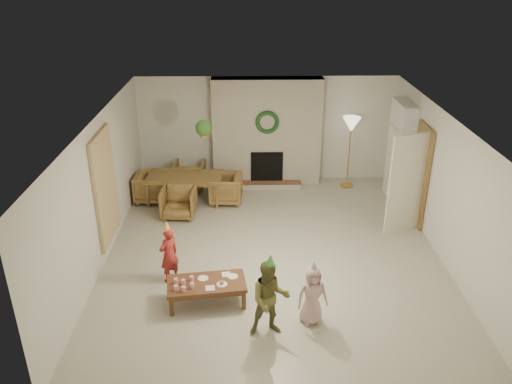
{
  "coord_description": "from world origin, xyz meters",
  "views": [
    {
      "loc": [
        -0.44,
        -8.06,
        4.94
      ],
      "look_at": [
        -0.3,
        0.4,
        1.05
      ],
      "focal_mm": 35.94,
      "sensor_mm": 36.0,
      "label": 1
    }
  ],
  "objects_px": {
    "dining_table": "(185,189)",
    "dining_chair_right": "(226,189)",
    "dining_chair_near": "(179,202)",
    "dining_chair_far": "(190,175)",
    "child_pink": "(312,295)",
    "child_red": "(169,255)",
    "child_plaid": "(270,299)",
    "coffee_table_top": "(207,284)",
    "dining_chair_left": "(152,187)"
  },
  "relations": [
    {
      "from": "dining_table",
      "to": "dining_chair_left",
      "type": "bearing_deg",
      "value": -180.0
    },
    {
      "from": "dining_chair_near",
      "to": "dining_chair_right",
      "type": "height_order",
      "value": "same"
    },
    {
      "from": "dining_table",
      "to": "child_plaid",
      "type": "bearing_deg",
      "value": -65.69
    },
    {
      "from": "dining_chair_far",
      "to": "child_red",
      "type": "relative_size",
      "value": 0.71
    },
    {
      "from": "child_pink",
      "to": "dining_chair_right",
      "type": "bearing_deg",
      "value": 97.8
    },
    {
      "from": "dining_chair_near",
      "to": "dining_chair_far",
      "type": "height_order",
      "value": "same"
    },
    {
      "from": "dining_chair_left",
      "to": "child_red",
      "type": "distance_m",
      "value": 3.22
    },
    {
      "from": "dining_table",
      "to": "dining_chair_left",
      "type": "height_order",
      "value": "dining_chair_left"
    },
    {
      "from": "dining_chair_right",
      "to": "child_pink",
      "type": "relative_size",
      "value": 0.75
    },
    {
      "from": "dining_chair_left",
      "to": "child_red",
      "type": "xyz_separation_m",
      "value": [
        0.81,
        -3.11,
        0.17
      ]
    },
    {
      "from": "dining_chair_far",
      "to": "dining_chair_near",
      "type": "bearing_deg",
      "value": 90.0
    },
    {
      "from": "dining_chair_left",
      "to": "child_plaid",
      "type": "distance_m",
      "value": 5.07
    },
    {
      "from": "dining_chair_near",
      "to": "child_plaid",
      "type": "xyz_separation_m",
      "value": [
        1.74,
        -3.69,
        0.27
      ]
    },
    {
      "from": "dining_chair_right",
      "to": "child_red",
      "type": "xyz_separation_m",
      "value": [
        -0.81,
        -3.01,
        0.17
      ]
    },
    {
      "from": "dining_chair_far",
      "to": "dining_chair_left",
      "type": "bearing_deg",
      "value": 45.0
    },
    {
      "from": "dining_chair_near",
      "to": "coffee_table_top",
      "type": "distance_m",
      "value": 3.06
    },
    {
      "from": "child_red",
      "to": "child_plaid",
      "type": "distance_m",
      "value": 2.1
    },
    {
      "from": "dining_chair_near",
      "to": "dining_chair_far",
      "type": "xyz_separation_m",
      "value": [
        0.08,
        1.44,
        0.0
      ]
    },
    {
      "from": "dining_chair_far",
      "to": "dining_chair_right",
      "type": "height_order",
      "value": "same"
    },
    {
      "from": "child_red",
      "to": "child_pink",
      "type": "relative_size",
      "value": 1.05
    },
    {
      "from": "dining_table",
      "to": "dining_chair_near",
      "type": "xyz_separation_m",
      "value": [
        -0.04,
        -0.72,
        0.03
      ]
    },
    {
      "from": "child_plaid",
      "to": "child_red",
      "type": "bearing_deg",
      "value": 134.48
    },
    {
      "from": "dining_chair_near",
      "to": "dining_chair_far",
      "type": "bearing_deg",
      "value": 90.0
    },
    {
      "from": "coffee_table_top",
      "to": "child_plaid",
      "type": "xyz_separation_m",
      "value": [
        0.95,
        -0.73,
        0.25
      ]
    },
    {
      "from": "child_pink",
      "to": "dining_chair_far",
      "type": "bearing_deg",
      "value": 103.77
    },
    {
      "from": "coffee_table_top",
      "to": "child_red",
      "type": "bearing_deg",
      "value": 129.26
    },
    {
      "from": "dining_chair_near",
      "to": "dining_chair_left",
      "type": "distance_m",
      "value": 1.02
    },
    {
      "from": "dining_chair_far",
      "to": "child_plaid",
      "type": "xyz_separation_m",
      "value": [
        1.65,
        -5.13,
        0.27
      ]
    },
    {
      "from": "dining_chair_far",
      "to": "child_red",
      "type": "xyz_separation_m",
      "value": [
        0.05,
        -3.79,
        0.17
      ]
    },
    {
      "from": "child_red",
      "to": "coffee_table_top",
      "type": "bearing_deg",
      "value": 91.82
    },
    {
      "from": "dining_chair_far",
      "to": "child_pink",
      "type": "bearing_deg",
      "value": 118.29
    },
    {
      "from": "dining_chair_right",
      "to": "dining_chair_far",
      "type": "bearing_deg",
      "value": -128.66
    },
    {
      "from": "dining_chair_far",
      "to": "child_red",
      "type": "bearing_deg",
      "value": 94.03
    },
    {
      "from": "dining_table",
      "to": "dining_chair_right",
      "type": "xyz_separation_m",
      "value": [
        0.9,
        -0.05,
        0.03
      ]
    },
    {
      "from": "dining_table",
      "to": "child_pink",
      "type": "height_order",
      "value": "child_pink"
    },
    {
      "from": "child_pink",
      "to": "coffee_table_top",
      "type": "bearing_deg",
      "value": 151.44
    },
    {
      "from": "dining_table",
      "to": "dining_chair_left",
      "type": "distance_m",
      "value": 0.72
    },
    {
      "from": "dining_chair_far",
      "to": "dining_chair_left",
      "type": "distance_m",
      "value": 1.02
    },
    {
      "from": "dining_chair_far",
      "to": "child_plaid",
      "type": "bearing_deg",
      "value": 111.14
    },
    {
      "from": "child_plaid",
      "to": "dining_chair_left",
      "type": "bearing_deg",
      "value": 112.95
    },
    {
      "from": "coffee_table_top",
      "to": "dining_table",
      "type": "bearing_deg",
      "value": 93.92
    },
    {
      "from": "dining_chair_right",
      "to": "child_plaid",
      "type": "xyz_separation_m",
      "value": [
        0.79,
        -4.36,
        0.27
      ]
    },
    {
      "from": "dining_chair_far",
      "to": "dining_chair_right",
      "type": "xyz_separation_m",
      "value": [
        0.86,
        -0.77,
        0.0
      ]
    },
    {
      "from": "child_red",
      "to": "dining_chair_near",
      "type": "bearing_deg",
      "value": -131.73
    },
    {
      "from": "dining_chair_left",
      "to": "coffee_table_top",
      "type": "distance_m",
      "value": 4.0
    },
    {
      "from": "dining_chair_right",
      "to": "child_red",
      "type": "relative_size",
      "value": 0.71
    },
    {
      "from": "child_pink",
      "to": "child_red",
      "type": "bearing_deg",
      "value": 142.4
    },
    {
      "from": "child_red",
      "to": "child_plaid",
      "type": "height_order",
      "value": "child_plaid"
    },
    {
      "from": "child_plaid",
      "to": "child_pink",
      "type": "height_order",
      "value": "child_plaid"
    },
    {
      "from": "child_red",
      "to": "child_plaid",
      "type": "xyz_separation_m",
      "value": [
        1.6,
        -1.34,
        0.09
      ]
    }
  ]
}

